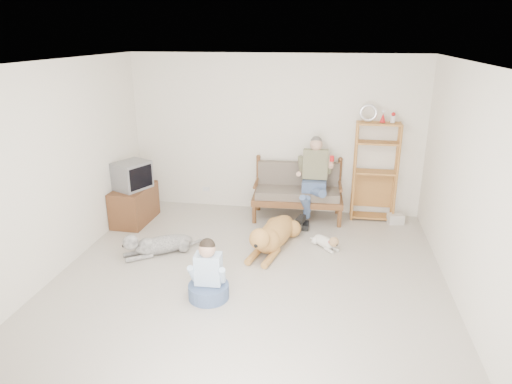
% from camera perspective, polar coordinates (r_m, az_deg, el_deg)
% --- Properties ---
extents(floor, '(5.50, 5.50, 0.00)m').
position_cam_1_polar(floor, '(5.83, -1.26, -11.79)').
color(floor, beige).
rests_on(floor, ground).
extents(ceiling, '(5.50, 5.50, 0.00)m').
position_cam_1_polar(ceiling, '(5.00, -1.49, 15.75)').
color(ceiling, white).
rests_on(ceiling, ground).
extents(wall_back, '(5.00, 0.00, 5.00)m').
position_cam_1_polar(wall_back, '(7.88, 2.36, 7.15)').
color(wall_back, silver).
rests_on(wall_back, ground).
extents(wall_front, '(5.00, 0.00, 5.00)m').
position_cam_1_polar(wall_front, '(2.87, -12.00, -16.49)').
color(wall_front, silver).
rests_on(wall_front, ground).
extents(wall_left, '(0.00, 5.50, 5.50)m').
position_cam_1_polar(wall_left, '(6.21, -24.68, 2.01)').
color(wall_left, silver).
rests_on(wall_left, ground).
extents(wall_right, '(0.00, 5.50, 5.50)m').
position_cam_1_polar(wall_right, '(5.41, 25.67, -0.55)').
color(wall_right, silver).
rests_on(wall_right, ground).
extents(loveseat, '(1.53, 0.77, 0.95)m').
position_cam_1_polar(loveseat, '(7.76, 5.26, 0.26)').
color(loveseat, brown).
rests_on(loveseat, ground).
extents(man, '(0.54, 0.77, 1.25)m').
position_cam_1_polar(man, '(7.49, 7.08, 0.82)').
color(man, '#495986').
rests_on(man, loveseat).
extents(etagere, '(0.73, 0.32, 1.94)m').
position_cam_1_polar(etagere, '(7.80, 14.66, 2.60)').
color(etagere, '#BA7E3A').
rests_on(etagere, ground).
extents(book_stack, '(0.28, 0.23, 0.16)m').
position_cam_1_polar(book_stack, '(7.95, 17.05, -3.22)').
color(book_stack, white).
rests_on(book_stack, ground).
extents(tv_stand, '(0.53, 0.92, 0.60)m').
position_cam_1_polar(tv_stand, '(7.86, -15.00, -1.52)').
color(tv_stand, brown).
rests_on(tv_stand, ground).
extents(crt_tv, '(0.61, 0.66, 0.44)m').
position_cam_1_polar(crt_tv, '(7.65, -15.22, 2.02)').
color(crt_tv, slate).
rests_on(crt_tv, tv_stand).
extents(wall_outlet, '(0.12, 0.02, 0.08)m').
position_cam_1_polar(wall_outlet, '(8.39, -6.25, 0.37)').
color(wall_outlet, silver).
rests_on(wall_outlet, ground).
extents(golden_retriever, '(0.67, 1.67, 0.51)m').
position_cam_1_polar(golden_retriever, '(6.70, 2.08, -5.40)').
color(golden_retriever, '#CC8E47').
rests_on(golden_retriever, ground).
extents(shaggy_dog, '(1.02, 0.80, 0.36)m').
position_cam_1_polar(shaggy_dog, '(6.71, -12.31, -6.44)').
color(shaggy_dog, silver).
rests_on(shaggy_dog, ground).
extents(terrier, '(0.46, 0.48, 0.23)m').
position_cam_1_polar(terrier, '(6.83, 8.83, -6.19)').
color(terrier, white).
rests_on(terrier, ground).
extents(child, '(0.49, 0.49, 0.77)m').
position_cam_1_polar(child, '(5.52, -5.98, -10.50)').
color(child, '#495986').
rests_on(child, ground).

